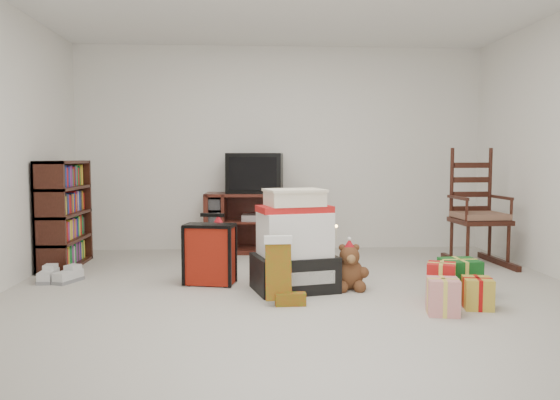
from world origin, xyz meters
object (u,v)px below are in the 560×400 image
at_px(teddy_bear, 349,270).
at_px(rocking_chair, 477,223).
at_px(tv_stand, 258,223).
at_px(santa_figurine, 319,250).
at_px(gift_cluster, 458,289).
at_px(gift_pile, 294,247).
at_px(crt_television, 255,173).
at_px(bookshelf, 65,216).
at_px(red_suitcase, 210,254).
at_px(mrs_claus_figurine, 219,254).
at_px(sneaker_pair, 58,276).

bearing_deg(teddy_bear, rocking_chair, 33.82).
height_order(tv_stand, santa_figurine, tv_stand).
relative_size(teddy_bear, gift_cluster, 0.46).
height_order(rocking_chair, gift_pile, rocking_chair).
relative_size(rocking_chair, crt_television, 1.86).
distance_m(bookshelf, red_suitcase, 1.83).
bearing_deg(tv_stand, santa_figurine, -62.56).
relative_size(tv_stand, crt_television, 1.83).
bearing_deg(santa_figurine, crt_television, 115.33).
distance_m(red_suitcase, crt_television, 1.85).
xyz_separation_m(red_suitcase, gift_cluster, (1.97, -0.80, -0.15)).
xyz_separation_m(bookshelf, red_suitcase, (1.57, -0.90, -0.26)).
distance_m(santa_figurine, mrs_claus_figurine, 0.98).
relative_size(red_suitcase, crt_television, 0.92).
xyz_separation_m(red_suitcase, santa_figurine, (1.04, 0.38, -0.04)).
distance_m(tv_stand, gift_pile, 1.93).
xyz_separation_m(santa_figurine, mrs_claus_figurine, (-0.97, -0.16, -0.00)).
relative_size(tv_stand, bookshelf, 1.15).
bearing_deg(sneaker_pair, gift_cluster, -7.81).
bearing_deg(gift_cluster, red_suitcase, 157.88).
xyz_separation_m(rocking_chair, gift_cluster, (-0.83, -1.62, -0.32)).
bearing_deg(gift_cluster, crt_television, 122.01).
bearing_deg(sneaker_pair, teddy_bear, -0.78).
distance_m(gift_pile, mrs_claus_figurine, 0.83).
height_order(rocking_chair, crt_television, rocking_chair).
distance_m(tv_stand, red_suitcase, 1.72).
height_order(rocking_chair, gift_cluster, rocking_chair).
relative_size(santa_figurine, mrs_claus_figurine, 1.02).
relative_size(teddy_bear, mrs_claus_figurine, 0.64).
bearing_deg(gift_pile, gift_cluster, -37.74).
distance_m(red_suitcase, sneaker_pair, 1.43).
height_order(bookshelf, teddy_bear, bookshelf).
bearing_deg(rocking_chair, crt_television, 157.52).
relative_size(tv_stand, teddy_bear, 3.28).
height_order(tv_stand, gift_pile, gift_pile).
height_order(bookshelf, crt_television, crt_television).
bearing_deg(santa_figurine, tv_stand, 114.32).
height_order(rocking_chair, santa_figurine, rocking_chair).
bearing_deg(teddy_bear, santa_figurine, 106.13).
bearing_deg(rocking_chair, tv_stand, 157.52).
distance_m(bookshelf, gift_pile, 2.59).
height_order(santa_figurine, crt_television, crt_television).
relative_size(mrs_claus_figurine, gift_cluster, 0.73).
xyz_separation_m(tv_stand, gift_pile, (0.28, -1.91, 0.01)).
bearing_deg(mrs_claus_figurine, rocking_chair, 12.35).
height_order(tv_stand, mrs_claus_figurine, tv_stand).
xyz_separation_m(bookshelf, santa_figurine, (2.61, -0.52, -0.30)).
distance_m(bookshelf, sneaker_pair, 0.89).
bearing_deg(mrs_claus_figurine, teddy_bear, -21.89).
xyz_separation_m(gift_pile, mrs_claus_figurine, (-0.67, 0.47, -0.14)).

